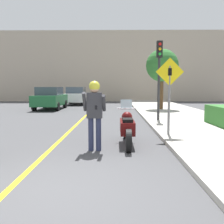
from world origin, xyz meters
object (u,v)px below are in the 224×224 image
person_biker (95,108)px  parked_car_green (50,98)px  crossing_sign (169,89)px  street_tree (162,66)px  traffic_light (159,65)px  parked_car_white (76,96)px  motorcycle (127,128)px

person_biker → parked_car_green: size_ratio=0.44×
crossing_sign → street_tree: bearing=81.1°
person_biker → parked_car_green: person_biker is taller
traffic_light → parked_car_green: traffic_light is taller
crossing_sign → parked_car_white: crossing_sign is taller
motorcycle → traffic_light: 5.36m
person_biker → traffic_light: size_ratio=0.50×
motorcycle → street_tree: bearing=74.5°
street_tree → parked_car_white: size_ratio=1.00×
person_biker → street_tree: street_tree is taller
crossing_sign → parked_car_green: size_ratio=0.59×
street_tree → parked_car_green: (-8.16, 0.98, -2.30)m
crossing_sign → parked_car_white: size_ratio=0.59×
parked_car_green → traffic_light: bearing=-44.8°
traffic_light → street_tree: bearing=78.3°
street_tree → parked_car_white: (-7.00, 6.18, -2.30)m
person_biker → parked_car_white: (-3.21, 17.40, -0.29)m
motorcycle → parked_car_white: parked_car_white is taller
traffic_light → parked_car_white: bearing=115.5°
parked_car_white → traffic_light: bearing=-64.5°
person_biker → parked_car_green: bearing=109.7°
crossing_sign → street_tree: size_ratio=0.60×
parked_car_green → street_tree: bearing=-6.8°
parked_car_white → parked_car_green: bearing=-102.5°
person_biker → traffic_light: bearing=64.1°
person_biker → parked_car_green: 12.96m
traffic_light → street_tree: size_ratio=0.88×
person_biker → parked_car_white: person_biker is taller
motorcycle → parked_car_green: 12.64m
crossing_sign → traffic_light: (0.27, 3.60, 1.05)m
parked_car_white → crossing_sign: bearing=-70.7°
motorcycle → person_biker: (-0.89, -0.71, 0.64)m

